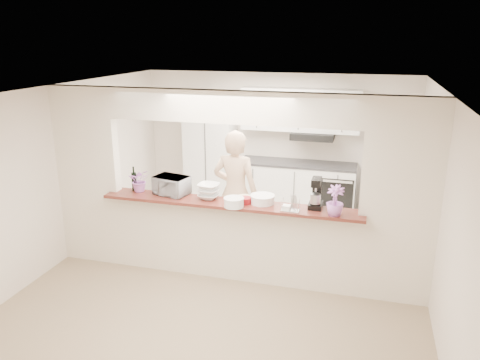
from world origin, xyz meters
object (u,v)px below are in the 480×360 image
at_px(person, 235,193).
at_px(toaster_oven, 171,185).
at_px(stand_mixer, 316,194).
at_px(refrigerator, 390,175).

bearing_deg(person, toaster_oven, 51.26).
distance_m(stand_mixer, person, 1.49).
bearing_deg(stand_mixer, toaster_oven, -179.61).
height_order(refrigerator, toaster_oven, refrigerator).
distance_m(refrigerator, stand_mixer, 2.79).
relative_size(toaster_oven, stand_mixer, 1.17).
bearing_deg(person, stand_mixer, 152.61).
bearing_deg(toaster_oven, stand_mixer, 12.98).
xyz_separation_m(refrigerator, person, (-2.22, -1.85, 0.07)).
bearing_deg(person, refrigerator, -136.97).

